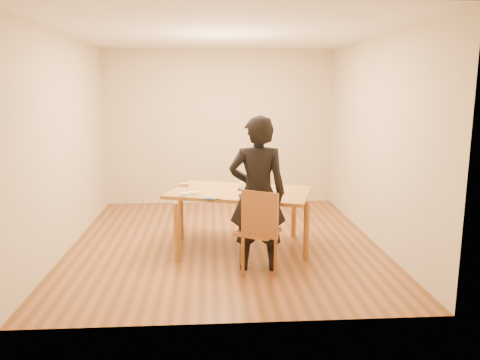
{
  "coord_description": "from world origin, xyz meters",
  "views": [
    {
      "loc": [
        -0.19,
        -6.02,
        2.0
      ],
      "look_at": [
        0.19,
        -0.31,
        0.9
      ],
      "focal_mm": 35.0,
      "sensor_mm": 36.0,
      "label": 1
    }
  ],
  "objects": [
    {
      "name": "dining_chair",
      "position": [
        0.34,
        -1.04,
        0.45
      ],
      "size": [
        0.57,
        0.57,
        0.04
      ],
      "primitive_type": "cube",
      "rotation": [
        0.0,
        0.0,
        -0.52
      ],
      "color": "brown",
      "rests_on": "floor"
    },
    {
      "name": "candy_box_green",
      "position": [
        -0.54,
        0.08,
        0.78
      ],
      "size": [
        0.13,
        0.08,
        0.02
      ],
      "primitive_type": "cube",
      "rotation": [
        0.0,
        0.0,
        -0.09
      ],
      "color": "green",
      "rests_on": "candy_box_pink"
    },
    {
      "name": "ramekin_yellow",
      "position": [
        -0.43,
        -0.45,
        0.77
      ],
      "size": [
        0.08,
        0.08,
        0.04
      ],
      "primitive_type": "cylinder",
      "color": "white",
      "rests_on": "dining_table"
    },
    {
      "name": "cake_plate",
      "position": [
        0.32,
        -0.24,
        0.76
      ],
      "size": [
        0.31,
        0.31,
        0.02
      ],
      "primitive_type": "cylinder",
      "color": "red",
      "rests_on": "dining_table"
    },
    {
      "name": "frosting_dollop",
      "position": [
        -0.2,
        -0.68,
        0.77
      ],
      "size": [
        0.04,
        0.04,
        0.02
      ],
      "primitive_type": "ellipsoid",
      "color": "white",
      "rests_on": "frosting_lid"
    },
    {
      "name": "ramekin_multi",
      "position": [
        -0.36,
        -0.45,
        0.77
      ],
      "size": [
        0.08,
        0.08,
        0.04
      ],
      "primitive_type": "cylinder",
      "color": "white",
      "rests_on": "dining_table"
    },
    {
      "name": "frosting_lid",
      "position": [
        -0.2,
        -0.68,
        0.76
      ],
      "size": [
        0.09,
        0.09,
        0.01
      ],
      "primitive_type": "cylinder",
      "color": "#173399",
      "rests_on": "dining_table"
    },
    {
      "name": "dining_table",
      "position": [
        0.19,
        -0.26,
        0.73
      ],
      "size": [
        1.95,
        1.5,
        0.04
      ],
      "primitive_type": "cube",
      "rotation": [
        0.0,
        0.0,
        -0.31
      ],
      "color": "brown",
      "rests_on": "floor"
    },
    {
      "name": "cake",
      "position": [
        0.32,
        -0.24,
        0.81
      ],
      "size": [
        0.24,
        0.24,
        0.08
      ],
      "primitive_type": "cylinder",
      "color": "white",
      "rests_on": "cake_plate"
    },
    {
      "name": "frosting_tub",
      "position": [
        0.19,
        -0.71,
        0.79
      ],
      "size": [
        0.09,
        0.09,
        0.08
      ],
      "primitive_type": "cylinder",
      "color": "white",
      "rests_on": "dining_table"
    },
    {
      "name": "ramekin_green",
      "position": [
        -0.5,
        -0.52,
        0.77
      ],
      "size": [
        0.09,
        0.09,
        0.04
      ],
      "primitive_type": "cylinder",
      "color": "white",
      "rests_on": "dining_table"
    },
    {
      "name": "frosting_dome",
      "position": [
        0.32,
        -0.24,
        0.87
      ],
      "size": [
        0.24,
        0.24,
        0.03
      ],
      "primitive_type": "ellipsoid",
      "color": "white",
      "rests_on": "cake"
    },
    {
      "name": "candy_box_pink",
      "position": [
        -0.53,
        0.07,
        0.76
      ],
      "size": [
        0.12,
        0.08,
        0.02
      ],
      "primitive_type": "cube",
      "rotation": [
        0.0,
        0.0,
        0.17
      ],
      "color": "#ED37A3",
      "rests_on": "dining_table"
    },
    {
      "name": "spatula",
      "position": [
        -0.15,
        -0.77,
        0.76
      ],
      "size": [
        0.14,
        0.13,
        0.01
      ],
      "primitive_type": "cube",
      "rotation": [
        0.0,
        0.0,
        0.74
      ],
      "color": "black",
      "rests_on": "dining_table"
    },
    {
      "name": "person",
      "position": [
        0.34,
        -0.99,
        0.87
      ],
      "size": [
        0.66,
        0.46,
        1.74
      ],
      "primitive_type": "imported",
      "rotation": [
        0.0,
        0.0,
        3.08
      ],
      "color": "black",
      "rests_on": "floor"
    },
    {
      "name": "room_shell",
      "position": [
        0.0,
        0.34,
        1.35
      ],
      "size": [
        4.0,
        4.5,
        2.7
      ],
      "color": "#5A3716",
      "rests_on": "ground"
    }
  ]
}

